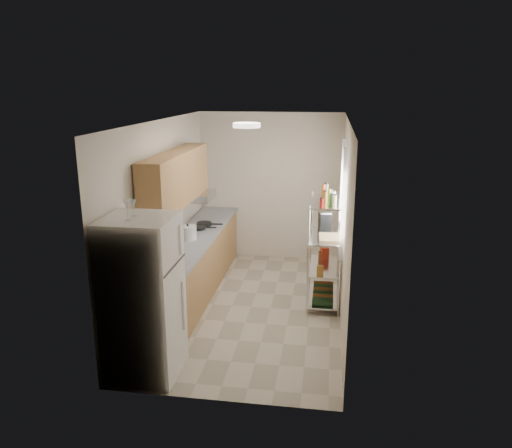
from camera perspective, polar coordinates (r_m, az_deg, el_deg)
The scene contains 16 objects.
room at distance 6.74m, azimuth -0.59°, elevation 0.61°, with size 2.52×4.42×2.62m.
counter_run at distance 7.59m, azimuth -6.93°, elevation -4.46°, with size 0.63×3.51×0.90m.
upper_cabinets at distance 6.96m, azimuth -9.11°, elevation 5.20°, with size 0.33×2.20×0.72m, color #9E6E43.
range_hood at distance 7.78m, azimuth -6.85°, elevation 3.23°, with size 0.50×0.60×0.12m, color #B7BABC.
window at distance 6.94m, azimuth 9.91°, elevation 2.95°, with size 0.06×1.00×1.46m, color white.
bakers_rack at distance 7.00m, azimuth 7.95°, elevation -0.61°, with size 0.45×0.90×1.73m.
ceiling_dome at distance 6.23m, azimuth -1.07°, elevation 11.23°, with size 0.34×0.34×0.06m, color white.
refrigerator at distance 5.46m, azimuth -12.78°, elevation -8.21°, with size 0.72×0.72×1.76m, color white.
wine_glass_a at distance 5.20m, azimuth -13.78°, elevation 1.79°, with size 0.06×0.06×0.18m, color silver, non-canonical shape.
wine_glass_b at distance 5.05m, azimuth -14.47°, elevation 1.53°, with size 0.08×0.08×0.21m, color silver, non-canonical shape.
rice_cooker at distance 7.21m, azimuth -7.79°, elevation -1.00°, with size 0.25×0.25×0.20m, color silver.
frying_pan_large at distance 7.73m, azimuth -6.63°, elevation -0.44°, with size 0.24×0.24×0.04m, color black.
frying_pan_small at distance 7.92m, azimuth -5.93°, elevation 0.01°, with size 0.24×0.24×0.05m, color black.
cutting_board at distance 6.91m, azimuth 8.57°, elevation -1.56°, with size 0.32×0.42×0.03m, color tan.
espresso_machine at distance 7.31m, azimuth 7.85°, elevation 0.42°, with size 0.16×0.23×0.27m, color black.
storage_bag at distance 7.46m, azimuth 7.83°, elevation -3.28°, with size 0.11×0.15×0.18m, color #A72B14.
Camera 1 is at (1.03, -6.43, 3.06)m, focal length 35.00 mm.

